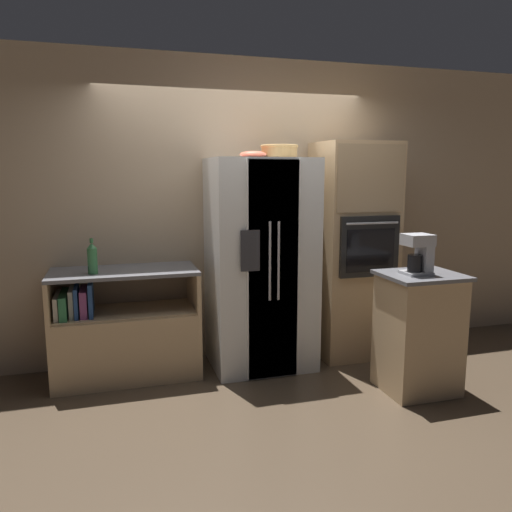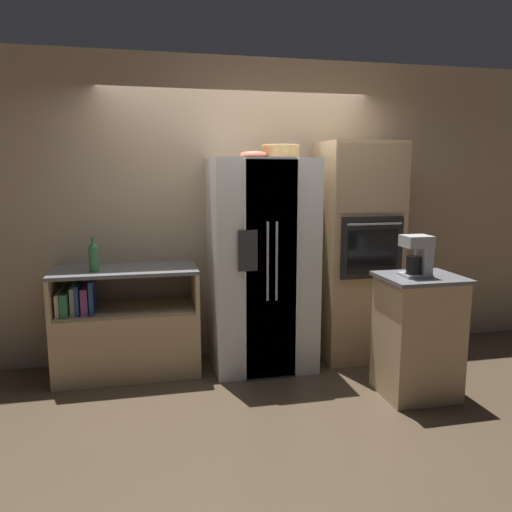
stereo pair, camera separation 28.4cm
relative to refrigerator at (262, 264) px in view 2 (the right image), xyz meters
The scene contains 10 objects.
ground_plane 0.95m from the refrigerator, 159.38° to the right, with size 20.00×20.00×0.00m, color #4C3D2D.
wall_back 0.62m from the refrigerator, 109.87° to the left, with size 12.00×0.06×2.80m.
counter_left 1.35m from the refrigerator, behind, with size 1.22×0.59×0.94m.
refrigerator is the anchor object (origin of this frame).
wall_oven 0.94m from the refrigerator, ahead, with size 0.70×0.68×2.03m.
island_counter 1.45m from the refrigerator, 40.06° to the right, with size 0.61×0.53×0.97m.
wicker_basket 1.02m from the refrigerator, 18.86° to the left, with size 0.34×0.34×0.12m.
fruit_bowl 0.97m from the refrigerator, behind, with size 0.23×0.23×0.06m.
bottle_tall 1.44m from the refrigerator, behind, with size 0.08×0.08×0.29m.
coffee_maker 1.38m from the refrigerator, 41.59° to the right, with size 0.21×0.19×0.32m.
Camera 2 is at (-0.87, -4.23, 1.75)m, focal length 35.00 mm.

